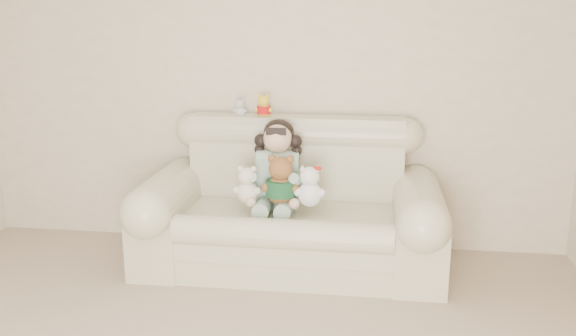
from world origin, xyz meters
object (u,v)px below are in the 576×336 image
(cream_teddy, at_px, (247,181))
(seated_child, at_px, (278,163))
(brown_teddy, at_px, (281,175))
(sofa, at_px, (290,197))
(white_cat, at_px, (310,182))

(cream_teddy, bearing_deg, seated_child, 49.08)
(brown_teddy, height_order, cream_teddy, brown_teddy)
(brown_teddy, xyz_separation_m, cream_teddy, (-0.23, 0.00, -0.05))
(brown_teddy, bearing_deg, seated_child, 100.49)
(sofa, relative_size, white_cat, 6.30)
(white_cat, bearing_deg, sofa, 145.30)
(seated_child, bearing_deg, white_cat, -44.02)
(seated_child, xyz_separation_m, brown_teddy, (0.05, -0.19, -0.03))
(seated_child, xyz_separation_m, white_cat, (0.25, -0.21, -0.07))
(sofa, distance_m, brown_teddy, 0.22)
(white_cat, relative_size, cream_teddy, 1.09)
(seated_child, bearing_deg, brown_teddy, -79.35)
(seated_child, relative_size, cream_teddy, 2.07)
(sofa, xyz_separation_m, brown_teddy, (-0.05, -0.11, 0.19))
(sofa, height_order, cream_teddy, sofa)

